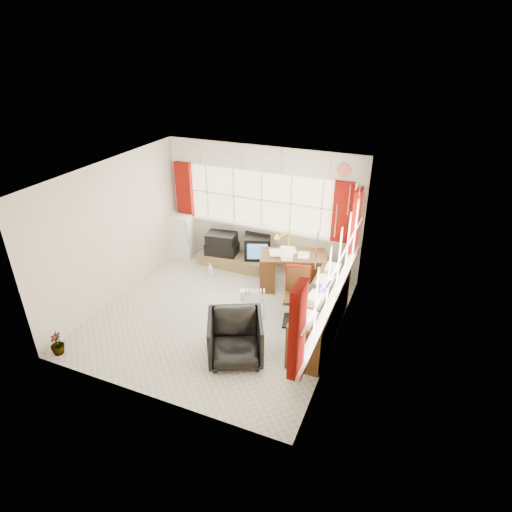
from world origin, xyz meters
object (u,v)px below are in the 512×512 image
(crt_tv, at_px, (258,246))
(desk, at_px, (293,269))
(task_chair, at_px, (297,293))
(tv_bench, at_px, (232,260))
(mini_fridge, at_px, (181,234))
(radiator, at_px, (254,306))
(office_chair, at_px, (235,338))
(credenza, at_px, (321,313))
(desk_lamp, at_px, (289,235))

(crt_tv, bearing_deg, desk, -27.56)
(task_chair, relative_size, tv_bench, 0.70)
(tv_bench, relative_size, mini_fridge, 1.49)
(desk, height_order, crt_tv, desk)
(mini_fridge, bearing_deg, desk, -8.86)
(task_chair, distance_m, tv_bench, 2.25)
(radiator, xyz_separation_m, tv_bench, (-1.14, 1.53, -0.10))
(office_chair, xyz_separation_m, credenza, (1.00, 1.06, 0.02))
(desk, xyz_separation_m, mini_fridge, (-2.67, 0.42, 0.08))
(desk, distance_m, desk_lamp, 0.64)
(credenza, bearing_deg, tv_bench, 146.30)
(desk_lamp, height_order, tv_bench, desk_lamp)
(task_chair, height_order, credenza, task_chair)
(radiator, relative_size, tv_bench, 0.39)
(task_chair, height_order, office_chair, task_chair)
(credenza, bearing_deg, office_chair, -133.20)
(tv_bench, bearing_deg, desk_lamp, -7.38)
(office_chair, height_order, mini_fridge, mini_fridge)
(crt_tv, bearing_deg, desk_lamp, -21.66)
(desk_lamp, distance_m, office_chair, 2.49)
(desk, relative_size, crt_tv, 2.06)
(task_chair, distance_m, crt_tv, 1.92)
(desk_lamp, distance_m, crt_tv, 0.96)
(office_chair, distance_m, crt_tv, 2.83)
(task_chair, relative_size, office_chair, 1.22)
(task_chair, relative_size, credenza, 0.49)
(desk, xyz_separation_m, task_chair, (0.38, -0.95, 0.13))
(desk, xyz_separation_m, credenza, (0.86, -1.18, 0.00))
(task_chair, xyz_separation_m, mini_fridge, (-3.05, 1.36, -0.05))
(credenza, xyz_separation_m, crt_tv, (-1.76, 1.66, 0.10))
(desk, bearing_deg, tv_bench, 166.67)
(desk_lamp, relative_size, credenza, 0.21)
(radiator, xyz_separation_m, credenza, (1.14, 0.01, 0.17))
(desk_lamp, relative_size, tv_bench, 0.30)
(desk, relative_size, radiator, 2.45)
(desk, distance_m, crt_tv, 1.03)
(office_chair, relative_size, tv_bench, 0.58)
(task_chair, xyz_separation_m, crt_tv, (-1.29, 1.42, -0.04))
(office_chair, bearing_deg, task_chair, 42.09)
(tv_bench, bearing_deg, radiator, -53.28)
(mini_fridge, bearing_deg, tv_bench, -3.65)
(mini_fridge, bearing_deg, crt_tv, 1.84)
(task_chair, height_order, crt_tv, task_chair)
(desk_lamp, relative_size, crt_tv, 0.64)
(desk, height_order, mini_fridge, mini_fridge)
(task_chair, relative_size, crt_tv, 1.51)
(credenza, bearing_deg, desk_lamp, 126.56)
(task_chair, bearing_deg, desk, 111.97)
(tv_bench, bearing_deg, office_chair, -63.55)
(desk, bearing_deg, mini_fridge, 171.14)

